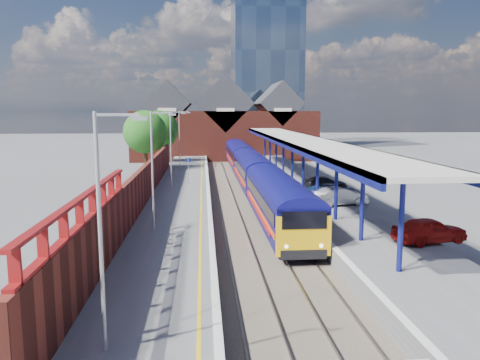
% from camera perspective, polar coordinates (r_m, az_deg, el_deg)
% --- Properties ---
extents(ground, '(240.00, 240.00, 0.00)m').
position_cam_1_polar(ground, '(51.93, -0.55, -0.45)').
color(ground, '#5B5B5E').
rests_on(ground, ground).
extents(ballast_bed, '(6.00, 76.00, 0.06)m').
position_cam_1_polar(ballast_bed, '(42.10, 0.39, -2.50)').
color(ballast_bed, '#473D33').
rests_on(ballast_bed, ground).
extents(rails, '(4.51, 76.00, 0.14)m').
position_cam_1_polar(rails, '(42.09, 0.39, -2.38)').
color(rails, slate).
rests_on(rails, ground).
extents(left_platform, '(5.00, 76.00, 1.00)m').
position_cam_1_polar(left_platform, '(41.91, -7.12, -1.96)').
color(left_platform, '#565659').
rests_on(left_platform, ground).
extents(right_platform, '(6.00, 76.00, 1.00)m').
position_cam_1_polar(right_platform, '(42.94, 8.40, -1.74)').
color(right_platform, '#565659').
rests_on(right_platform, ground).
extents(coping_left, '(0.30, 76.00, 0.05)m').
position_cam_1_polar(coping_left, '(41.78, -3.91, -1.22)').
color(coping_left, silver).
rests_on(coping_left, left_platform).
extents(coping_right, '(0.30, 76.00, 0.05)m').
position_cam_1_polar(coping_right, '(42.31, 4.65, -1.10)').
color(coping_right, silver).
rests_on(coping_right, right_platform).
extents(yellow_line, '(0.14, 76.00, 0.01)m').
position_cam_1_polar(yellow_line, '(41.78, -4.74, -1.25)').
color(yellow_line, yellow).
rests_on(yellow_line, left_platform).
extents(train, '(2.87, 65.90, 3.45)m').
position_cam_1_polar(train, '(56.04, 0.66, 2.39)').
color(train, '#0D0C58').
rests_on(train, ground).
extents(canopy, '(4.50, 52.00, 4.48)m').
position_cam_1_polar(canopy, '(44.16, 7.31, 4.78)').
color(canopy, navy).
rests_on(canopy, right_platform).
extents(lamp_post_a, '(1.48, 0.18, 7.00)m').
position_cam_1_polar(lamp_post_a, '(13.82, -16.19, -4.50)').
color(lamp_post_a, '#A5A8AA').
rests_on(lamp_post_a, left_platform).
extents(lamp_post_b, '(1.48, 0.18, 7.00)m').
position_cam_1_polar(lamp_post_b, '(27.50, -10.37, 2.00)').
color(lamp_post_b, '#A5A8AA').
rests_on(lamp_post_b, left_platform).
extents(lamp_post_c, '(1.48, 0.18, 7.00)m').
position_cam_1_polar(lamp_post_c, '(43.39, -8.26, 4.35)').
color(lamp_post_c, '#A5A8AA').
rests_on(lamp_post_c, left_platform).
extents(lamp_post_d, '(1.48, 0.18, 7.00)m').
position_cam_1_polar(lamp_post_d, '(59.33, -7.27, 5.44)').
color(lamp_post_d, '#A5A8AA').
rests_on(lamp_post_d, left_platform).
extents(platform_sign, '(0.55, 0.08, 2.50)m').
position_cam_1_polar(platform_sign, '(45.52, -6.32, 1.66)').
color(platform_sign, '#A5A8AA').
rests_on(platform_sign, left_platform).
extents(brick_wall, '(0.35, 50.00, 3.86)m').
position_cam_1_polar(brick_wall, '(35.46, -11.84, -0.77)').
color(brick_wall, maroon).
rests_on(brick_wall, left_platform).
extents(station_building, '(30.00, 12.12, 13.78)m').
position_cam_1_polar(station_building, '(79.31, -1.97, 6.57)').
color(station_building, maroon).
rests_on(station_building, ground).
extents(glass_tower, '(14.20, 14.20, 40.30)m').
position_cam_1_polar(glass_tower, '(102.82, 3.19, 15.22)').
color(glass_tower, '#475D7A').
rests_on(glass_tower, ground).
extents(tree_near, '(5.20, 5.20, 8.10)m').
position_cam_1_polar(tree_near, '(57.56, -11.36, 5.61)').
color(tree_near, '#382314').
rests_on(tree_near, ground).
extents(tree_far, '(5.20, 5.20, 8.10)m').
position_cam_1_polar(tree_far, '(65.41, -9.66, 5.97)').
color(tree_far, '#382314').
rests_on(tree_far, ground).
extents(parked_car_red, '(4.29, 2.43, 1.38)m').
position_cam_1_polar(parked_car_red, '(27.14, 22.10, -5.66)').
color(parked_car_red, maroon).
rests_on(parked_car_red, right_platform).
extents(parked_car_silver, '(4.37, 2.30, 1.37)m').
position_cam_1_polar(parked_car_silver, '(35.75, 12.11, -1.95)').
color(parked_car_silver, '#9D9EA2').
rests_on(parked_car_silver, right_platform).
extents(parked_car_dark, '(4.08, 1.72, 1.18)m').
position_cam_1_polar(parked_car_dark, '(42.60, 10.29, -0.38)').
color(parked_car_dark, black).
rests_on(parked_car_dark, right_platform).
extents(parked_car_blue, '(4.69, 2.68, 1.23)m').
position_cam_1_polar(parked_car_blue, '(38.14, 11.48, -1.39)').
color(parked_car_blue, navy).
rests_on(parked_car_blue, right_platform).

